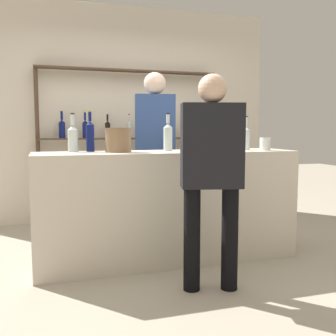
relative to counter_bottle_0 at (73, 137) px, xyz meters
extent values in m
plane|color=#B2A893|center=(0.82, -0.18, -1.13)|extent=(16.00, 16.00, 0.00)
cube|color=beige|center=(0.82, -0.18, -0.63)|extent=(2.35, 0.56, 1.00)
cube|color=beige|center=(0.82, 1.71, 0.27)|extent=(3.95, 0.12, 2.80)
cylinder|color=#4C3828|center=(-0.32, 1.53, -0.15)|extent=(0.05, 0.05, 1.96)
cylinder|color=#4C3828|center=(1.96, 1.53, -0.15)|extent=(0.05, 0.05, 1.96)
cube|color=#4C3828|center=(0.82, 1.53, 0.82)|extent=(2.33, 0.18, 0.02)
cube|color=#4C3828|center=(0.82, 1.53, -0.05)|extent=(2.33, 0.18, 0.02)
cylinder|color=#0F1956|center=(-0.03, 1.53, 0.05)|extent=(0.08, 0.08, 0.19)
cone|color=#0F1956|center=(-0.03, 1.53, 0.17)|extent=(0.08, 0.08, 0.04)
cylinder|color=#0F1956|center=(-0.03, 1.53, 0.23)|extent=(0.03, 0.03, 0.10)
cylinder|color=#232328|center=(-0.03, 1.53, 0.29)|extent=(0.03, 0.03, 0.01)
cylinder|color=#0F1956|center=(0.25, 1.53, 0.05)|extent=(0.07, 0.07, 0.19)
cone|color=#0F1956|center=(0.25, 1.53, 0.16)|extent=(0.07, 0.07, 0.03)
cylinder|color=#0F1956|center=(0.25, 1.53, 0.23)|extent=(0.03, 0.03, 0.10)
cylinder|color=gold|center=(0.25, 1.53, 0.29)|extent=(0.03, 0.03, 0.01)
cylinder|color=black|center=(0.54, 1.53, 0.05)|extent=(0.07, 0.07, 0.19)
cone|color=black|center=(0.54, 1.53, 0.16)|extent=(0.07, 0.07, 0.03)
cylinder|color=black|center=(0.54, 1.53, 0.21)|extent=(0.03, 0.03, 0.07)
cylinder|color=black|center=(0.54, 1.53, 0.26)|extent=(0.03, 0.03, 0.01)
cylinder|color=silver|center=(0.82, 1.53, 0.05)|extent=(0.06, 0.06, 0.19)
cone|color=silver|center=(0.82, 1.53, 0.16)|extent=(0.06, 0.06, 0.03)
cylinder|color=silver|center=(0.82, 1.53, 0.21)|extent=(0.02, 0.02, 0.08)
cylinder|color=maroon|center=(0.82, 1.53, 0.26)|extent=(0.03, 0.03, 0.01)
cylinder|color=#0F1956|center=(1.10, 1.53, 0.07)|extent=(0.07, 0.07, 0.22)
cone|color=#0F1956|center=(1.10, 1.53, 0.19)|extent=(0.07, 0.07, 0.03)
cylinder|color=#0F1956|center=(1.10, 1.53, 0.25)|extent=(0.03, 0.03, 0.09)
cylinder|color=#232328|center=(1.10, 1.53, 0.30)|extent=(0.03, 0.03, 0.01)
cylinder|color=silver|center=(1.39, 1.53, 0.07)|extent=(0.07, 0.07, 0.22)
cone|color=silver|center=(1.39, 1.53, 0.19)|extent=(0.07, 0.07, 0.03)
cylinder|color=silver|center=(1.39, 1.53, 0.24)|extent=(0.03, 0.03, 0.07)
cylinder|color=black|center=(1.39, 1.53, 0.29)|extent=(0.03, 0.03, 0.01)
cylinder|color=brown|center=(1.67, 1.53, 0.05)|extent=(0.07, 0.07, 0.18)
cone|color=brown|center=(1.67, 1.53, 0.15)|extent=(0.07, 0.07, 0.03)
cylinder|color=brown|center=(1.67, 1.53, 0.21)|extent=(0.03, 0.03, 0.08)
cylinder|color=black|center=(1.67, 1.53, 0.26)|extent=(0.03, 0.03, 0.01)
cylinder|color=silver|center=(0.00, 0.00, -0.03)|extent=(0.09, 0.09, 0.19)
cone|color=silver|center=(0.00, 0.00, 0.09)|extent=(0.09, 0.09, 0.04)
cylinder|color=silver|center=(0.00, 0.00, 0.15)|extent=(0.03, 0.03, 0.10)
cylinder|color=black|center=(0.00, 0.00, 0.21)|extent=(0.04, 0.04, 0.01)
cylinder|color=#0F1956|center=(0.15, -0.01, -0.01)|extent=(0.07, 0.07, 0.24)
cone|color=#0F1956|center=(0.15, -0.01, 0.13)|extent=(0.07, 0.07, 0.03)
cylinder|color=#0F1956|center=(0.15, -0.01, 0.18)|extent=(0.03, 0.03, 0.08)
cylinder|color=gold|center=(0.15, -0.01, 0.23)|extent=(0.03, 0.03, 0.01)
cylinder|color=silver|center=(1.62, -0.14, -0.03)|extent=(0.07, 0.07, 0.19)
cone|color=silver|center=(1.62, -0.14, 0.08)|extent=(0.07, 0.07, 0.03)
cylinder|color=silver|center=(1.62, -0.14, 0.14)|extent=(0.03, 0.03, 0.09)
cylinder|color=black|center=(1.62, -0.14, 0.19)|extent=(0.03, 0.03, 0.01)
cylinder|color=silver|center=(0.85, -0.07, -0.02)|extent=(0.08, 0.08, 0.21)
cone|color=silver|center=(0.85, -0.07, 0.11)|extent=(0.08, 0.08, 0.04)
cylinder|color=silver|center=(0.85, -0.07, 0.17)|extent=(0.03, 0.03, 0.08)
cylinder|color=black|center=(0.85, -0.07, 0.21)|extent=(0.03, 0.03, 0.01)
cylinder|color=silver|center=(1.51, -0.23, -0.12)|extent=(0.06, 0.06, 0.00)
cylinder|color=silver|center=(1.51, -0.23, -0.08)|extent=(0.01, 0.01, 0.09)
cone|color=silver|center=(1.51, -0.23, 0.01)|extent=(0.09, 0.09, 0.08)
cylinder|color=#846647|center=(0.37, -0.16, -0.03)|extent=(0.22, 0.22, 0.20)
cylinder|color=#846647|center=(0.37, -0.16, 0.08)|extent=(0.24, 0.24, 0.01)
cylinder|color=silver|center=(1.74, -0.29, -0.07)|extent=(0.10, 0.10, 0.12)
sphere|color=tan|center=(1.77, -0.31, -0.09)|extent=(0.02, 0.02, 0.02)
sphere|color=tan|center=(1.75, -0.32, -0.07)|extent=(0.02, 0.02, 0.02)
sphere|color=tan|center=(1.78, -0.31, -0.10)|extent=(0.02, 0.02, 0.02)
sphere|color=tan|center=(1.74, -0.31, -0.08)|extent=(0.02, 0.02, 0.02)
sphere|color=tan|center=(1.73, -0.29, -0.08)|extent=(0.02, 0.02, 0.02)
cylinder|color=#121C33|center=(0.78, 0.63, -0.69)|extent=(0.12, 0.12, 0.88)
cylinder|color=#121C33|center=(1.05, 0.58, -0.69)|extent=(0.12, 0.12, 0.88)
cube|color=navy|center=(0.91, 0.60, 0.10)|extent=(0.46, 0.27, 0.69)
sphere|color=beige|center=(0.91, 0.60, 0.56)|extent=(0.24, 0.24, 0.24)
cylinder|color=black|center=(1.06, -0.95, -0.74)|extent=(0.12, 0.12, 0.77)
cylinder|color=black|center=(0.79, -0.88, -0.74)|extent=(0.12, 0.12, 0.77)
cube|color=black|center=(0.92, -0.91, -0.05)|extent=(0.48, 0.30, 0.61)
sphere|color=#DBB293|center=(0.92, -0.91, 0.36)|extent=(0.21, 0.21, 0.21)
camera|label=1|loc=(-0.23, -3.54, 0.08)|focal=42.00mm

